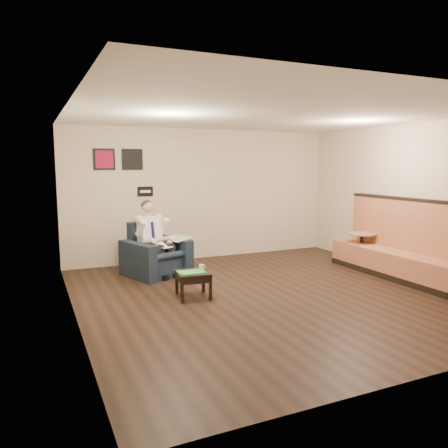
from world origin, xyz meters
name	(u,v)px	position (x,y,z in m)	size (l,w,h in m)	color
ground	(274,294)	(0.00, 0.00, 0.00)	(6.00, 6.00, 0.00)	black
wall_back	(204,194)	(0.00, 3.00, 1.40)	(6.00, 0.02, 2.80)	beige
wall_front	(440,235)	(0.00, -3.00, 1.40)	(6.00, 0.02, 2.80)	beige
wall_left	(72,216)	(-3.00, 0.00, 1.40)	(0.02, 6.00, 2.80)	beige
wall_right	(416,200)	(3.00, 0.00, 1.40)	(0.02, 6.00, 2.80)	beige
ceiling	(276,115)	(0.00, 0.00, 2.80)	(6.00, 6.00, 0.02)	white
seating_sign	(145,191)	(-1.30, 2.98, 1.50)	(0.32, 0.02, 0.20)	black
art_print_left	(104,159)	(-2.10, 2.98, 2.15)	(0.42, 0.03, 0.42)	maroon
art_print_right	(132,159)	(-1.55, 2.98, 2.15)	(0.42, 0.03, 0.42)	black
armchair	(156,249)	(-1.38, 1.94, 0.48)	(1.00, 1.00, 0.97)	black
seated_man	(160,241)	(-1.34, 1.82, 0.66)	(0.63, 0.95, 1.33)	silver
lap_papers	(163,245)	(-1.31, 1.72, 0.60)	(0.22, 0.32, 0.01)	white
newspaper	(177,238)	(-0.97, 1.98, 0.66)	(0.42, 0.53, 0.01)	silver
side_table	(193,285)	(-1.24, 0.36, 0.20)	(0.49, 0.49, 0.40)	black
green_folder	(192,272)	(-1.27, 0.34, 0.41)	(0.40, 0.29, 0.01)	#28C954
coffee_mug	(201,267)	(-1.06, 0.44, 0.44)	(0.07, 0.07, 0.08)	white
smartphone	(194,269)	(-1.17, 0.49, 0.41)	(0.12, 0.06, 0.01)	black
banquette	(396,238)	(2.59, 0.03, 0.71)	(0.66, 2.78, 1.42)	#A96141
cafe_table	(361,250)	(2.60, 0.92, 0.34)	(0.55, 0.55, 0.68)	#A18457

